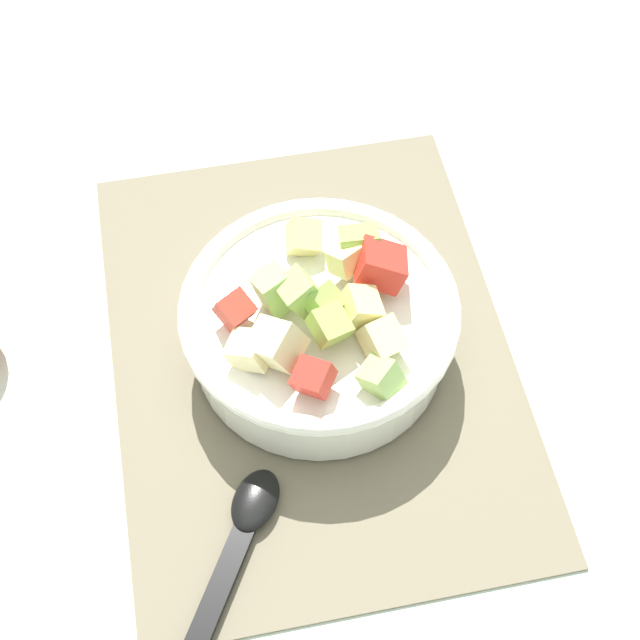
% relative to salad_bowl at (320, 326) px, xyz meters
% --- Properties ---
extents(ground_plane, '(2.40, 2.40, 0.00)m').
position_rel_salad_bowl_xyz_m(ground_plane, '(0.00, 0.01, -0.05)').
color(ground_plane, silver).
extents(placemat, '(0.48, 0.35, 0.01)m').
position_rel_salad_bowl_xyz_m(placemat, '(0.00, 0.01, -0.05)').
color(placemat, '#756B56').
rests_on(placemat, ground_plane).
extents(salad_bowl, '(0.24, 0.24, 0.11)m').
position_rel_salad_bowl_xyz_m(salad_bowl, '(0.00, 0.00, 0.00)').
color(salad_bowl, white).
rests_on(salad_bowl, placemat).
extents(serving_spoon, '(0.18, 0.12, 0.01)m').
position_rel_salad_bowl_xyz_m(serving_spoon, '(-0.16, 0.10, -0.04)').
color(serving_spoon, black).
rests_on(serving_spoon, placemat).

